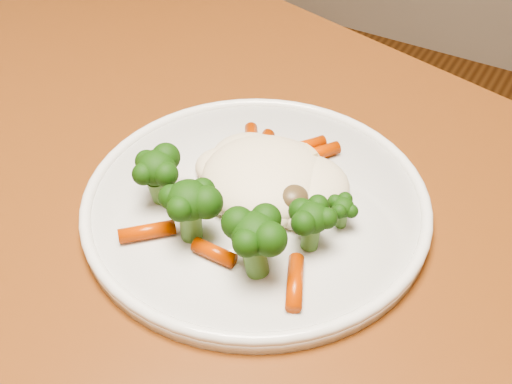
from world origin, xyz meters
TOP-DOWN VIEW (x-y plane):
  - dining_table at (-0.06, -0.22)m, footprint 1.23×0.97m
  - plate at (0.04, -0.19)m, footprint 0.29×0.29m
  - meal at (0.04, -0.20)m, footprint 0.19×0.20m

SIDE VIEW (x-z plane):
  - dining_table at x=-0.06m, z-range 0.26..1.01m
  - plate at x=0.04m, z-range 0.75..0.76m
  - meal at x=0.04m, z-range 0.76..0.81m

